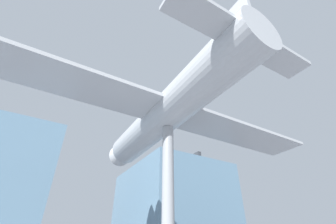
# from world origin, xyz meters

# --- Properties ---
(glass_pavilion_right) EXTENTS (9.57, 11.78, 10.48)m
(glass_pavilion_right) POSITION_xyz_m (8.79, 14.06, 4.95)
(glass_pavilion_right) COLOR #60849E
(glass_pavilion_right) RESTS_ON ground_plane
(support_pylon_central) EXTENTS (0.53, 0.53, 6.95)m
(support_pylon_central) POSITION_xyz_m (0.00, 0.00, 3.48)
(support_pylon_central) COLOR #999EA3
(support_pylon_central) RESTS_ON ground_plane
(suspended_airplane) EXTENTS (19.60, 13.70, 3.04)m
(suspended_airplane) POSITION_xyz_m (0.00, 0.24, 7.90)
(suspended_airplane) COLOR #B2B7BC
(suspended_airplane) RESTS_ON support_pylon_central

